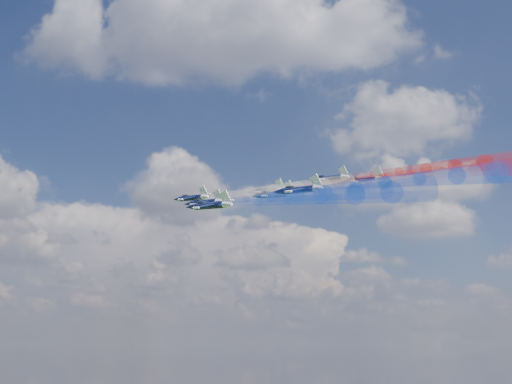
# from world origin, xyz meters

# --- Properties ---
(jet_lead) EXTENTS (15.35, 14.88, 6.90)m
(jet_lead) POSITION_xyz_m (-17.17, 24.67, 153.22)
(jet_lead) COLOR black
(trail_lead) EXTENTS (33.31, 25.11, 8.04)m
(trail_lead) POSITION_xyz_m (2.47, 11.30, 151.24)
(trail_lead) COLOR silver
(jet_inner_left) EXTENTS (15.35, 14.88, 6.90)m
(jet_inner_left) POSITION_xyz_m (-11.71, 11.42, 149.06)
(jet_inner_left) COLOR black
(trail_inner_left) EXTENTS (33.31, 25.11, 8.04)m
(trail_inner_left) POSITION_xyz_m (7.93, -1.95, 147.08)
(trail_inner_left) COLOR blue
(jet_inner_right) EXTENTS (15.35, 14.88, 6.90)m
(jet_inner_right) POSITION_xyz_m (-0.11, 27.52, 155.18)
(jet_inner_right) COLOR black
(trail_inner_right) EXTENTS (33.31, 25.11, 8.04)m
(trail_inner_right) POSITION_xyz_m (19.53, 14.15, 153.20)
(trail_inner_right) COLOR red
(jet_outer_left) EXTENTS (15.35, 14.88, 6.90)m
(jet_outer_left) POSITION_xyz_m (-7.67, -5.52, 144.67)
(jet_outer_left) COLOR black
(trail_outer_left) EXTENTS (33.31, 25.11, 8.04)m
(trail_outer_left) POSITION_xyz_m (11.98, -18.89, 142.69)
(trail_outer_left) COLOR blue
(jet_center_third) EXTENTS (15.35, 14.88, 6.90)m
(jet_center_third) POSITION_xyz_m (2.79, 11.35, 150.45)
(jet_center_third) COLOR black
(trail_center_third) EXTENTS (33.31, 25.11, 8.04)m
(trail_center_third) POSITION_xyz_m (22.44, -2.02, 148.47)
(trail_center_third) COLOR silver
(jet_outer_right) EXTENTS (15.35, 14.88, 6.90)m
(jet_outer_right) POSITION_xyz_m (14.37, 27.28, 157.76)
(jet_outer_right) COLOR black
(trail_outer_right) EXTENTS (33.31, 25.11, 8.04)m
(trail_outer_right) POSITION_xyz_m (34.01, 13.91, 155.78)
(trail_outer_right) COLOR red
(jet_rear_left) EXTENTS (15.35, 14.88, 6.90)m
(jet_rear_left) POSITION_xyz_m (8.21, -1.94, 148.07)
(jet_rear_left) COLOR black
(trail_rear_left) EXTENTS (33.31, 25.11, 8.04)m
(trail_rear_left) POSITION_xyz_m (27.85, -15.31, 146.09)
(trail_rear_left) COLOR blue
(jet_rear_right) EXTENTS (15.35, 14.88, 6.90)m
(jet_rear_right) POSITION_xyz_m (20.76, 12.99, 153.35)
(jet_rear_right) COLOR black
(trail_rear_right) EXTENTS (33.31, 25.11, 8.04)m
(trail_rear_right) POSITION_xyz_m (40.40, -0.37, 151.38)
(trail_rear_right) COLOR red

